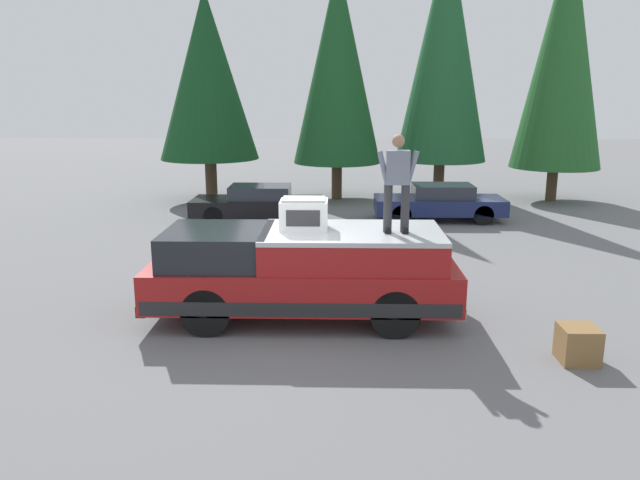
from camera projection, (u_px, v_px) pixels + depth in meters
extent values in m
plane|color=slate|center=(279.00, 323.00, 11.12)|extent=(90.00, 90.00, 0.00)
cube|color=maroon|center=(303.00, 281.00, 11.23)|extent=(2.00, 5.50, 0.70)
cube|color=#232326|center=(303.00, 291.00, 11.27)|extent=(2.01, 5.39, 0.24)
cube|color=black|center=(218.00, 246.00, 11.11)|extent=(1.84, 1.87, 0.60)
cube|color=maroon|center=(352.00, 249.00, 11.06)|extent=(1.92, 3.19, 0.52)
cube|color=#B7BABF|center=(352.00, 232.00, 10.99)|extent=(1.94, 3.19, 0.08)
cube|color=#232326|center=(156.00, 294.00, 11.35)|extent=(1.96, 0.16, 0.20)
cube|color=#B2B5BA|center=(451.00, 297.00, 11.22)|extent=(1.96, 0.16, 0.20)
cylinder|color=black|center=(206.00, 311.00, 10.50)|extent=(0.30, 0.84, 0.84)
cylinder|color=black|center=(224.00, 281.00, 12.16)|extent=(0.30, 0.84, 0.84)
cylinder|color=black|center=(395.00, 313.00, 10.43)|extent=(0.30, 0.84, 0.84)
cylinder|color=black|center=(387.00, 283.00, 12.08)|extent=(0.30, 0.84, 0.84)
cube|color=silver|center=(304.00, 215.00, 11.03)|extent=(0.64, 0.84, 0.52)
cube|color=#2D2D30|center=(303.00, 218.00, 10.72)|extent=(0.01, 0.59, 0.29)
cube|color=#99999E|center=(304.00, 199.00, 10.96)|extent=(0.58, 0.76, 0.04)
cylinder|color=#333338|center=(405.00, 208.00, 10.75)|extent=(0.15, 0.15, 0.84)
cube|color=black|center=(405.00, 230.00, 10.80)|extent=(0.26, 0.11, 0.08)
cylinder|color=#333338|center=(388.00, 208.00, 10.76)|extent=(0.15, 0.15, 0.84)
cube|color=black|center=(387.00, 230.00, 10.81)|extent=(0.26, 0.11, 0.08)
cube|color=gray|center=(398.00, 167.00, 10.59)|extent=(0.24, 0.40, 0.58)
sphere|color=#A37A5B|center=(398.00, 141.00, 10.48)|extent=(0.22, 0.22, 0.22)
cylinder|color=gray|center=(412.00, 168.00, 10.55)|extent=(0.09, 0.23, 0.58)
cylinder|color=gray|center=(383.00, 168.00, 10.57)|extent=(0.09, 0.23, 0.58)
cube|color=navy|center=(439.00, 205.00, 19.95)|extent=(1.64, 4.10, 0.50)
cube|color=#282D38|center=(443.00, 191.00, 19.84)|extent=(1.31, 1.89, 0.42)
cylinder|color=black|center=(401.00, 215.00, 19.32)|extent=(0.20, 0.62, 0.62)
cylinder|color=black|center=(397.00, 206.00, 20.72)|extent=(0.20, 0.62, 0.62)
cylinder|color=black|center=(483.00, 215.00, 19.26)|extent=(0.20, 0.62, 0.62)
cylinder|color=black|center=(473.00, 207.00, 20.66)|extent=(0.20, 0.62, 0.62)
cube|color=black|center=(257.00, 206.00, 19.73)|extent=(1.64, 4.10, 0.50)
cube|color=#282D38|center=(260.00, 192.00, 19.62)|extent=(1.31, 1.89, 0.42)
cylinder|color=black|center=(213.00, 216.00, 19.10)|extent=(0.20, 0.62, 0.62)
cylinder|color=black|center=(222.00, 208.00, 20.50)|extent=(0.20, 0.62, 0.62)
cylinder|color=black|center=(296.00, 217.00, 19.04)|extent=(0.20, 0.62, 0.62)
cylinder|color=black|center=(299.00, 208.00, 20.44)|extent=(0.20, 0.62, 0.62)
cube|color=olive|center=(578.00, 344.00, 9.49)|extent=(0.56, 0.56, 0.56)
cylinder|color=#4C3826|center=(552.00, 184.00, 23.49)|extent=(0.39, 0.39, 1.27)
cone|color=#235B28|center=(563.00, 51.00, 22.37)|extent=(3.28, 3.28, 8.40)
cylinder|color=#4C3826|center=(439.00, 179.00, 24.28)|extent=(0.41, 0.41, 1.45)
cone|color=#1E562D|center=(445.00, 47.00, 23.13)|extent=(3.46, 3.46, 8.43)
cylinder|color=#4C3826|center=(337.00, 181.00, 23.98)|extent=(0.40, 0.40, 1.40)
cone|color=#194C23|center=(337.00, 64.00, 22.97)|extent=(3.31, 3.31, 7.27)
cylinder|color=#4C3826|center=(211.00, 179.00, 23.59)|extent=(0.44, 0.44, 1.58)
cone|color=#14421E|center=(207.00, 75.00, 22.69)|extent=(3.66, 3.66, 6.11)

